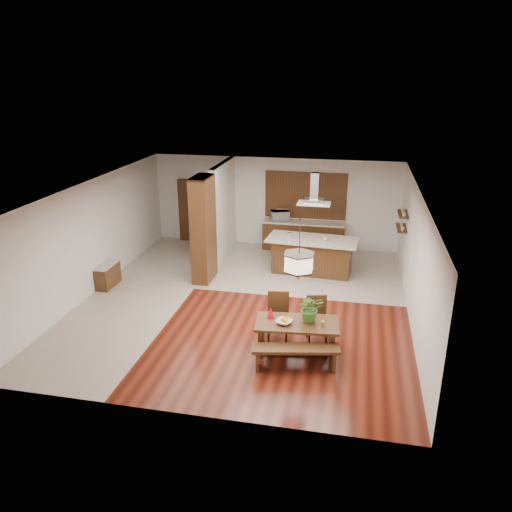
% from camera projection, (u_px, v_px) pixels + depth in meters
% --- Properties ---
extents(room_shell, '(9.00, 9.04, 2.92)m').
position_uv_depth(room_shell, '(244.00, 223.00, 11.87)').
color(room_shell, '#3E140B').
rests_on(room_shell, ground).
extents(tile_hallway, '(2.50, 9.00, 0.01)m').
position_uv_depth(tile_hallway, '(143.00, 292.00, 13.11)').
color(tile_hallway, '#B3A595').
rests_on(tile_hallway, ground).
extents(tile_kitchen, '(5.50, 4.00, 0.01)m').
position_uv_depth(tile_kitchen, '(305.00, 269.00, 14.65)').
color(tile_kitchen, '#B3A595').
rests_on(tile_kitchen, ground).
extents(soffit_band, '(8.00, 9.00, 0.02)m').
position_uv_depth(soffit_band, '(243.00, 189.00, 11.59)').
color(soffit_band, '#3C1E0F').
rests_on(soffit_band, room_shell).
extents(partition_pier, '(0.45, 1.00, 2.90)m').
position_uv_depth(partition_pier, '(203.00, 230.00, 13.45)').
color(partition_pier, '#321D0E').
rests_on(partition_pier, ground).
extents(partition_stub, '(0.18, 2.40, 2.90)m').
position_uv_depth(partition_stub, '(224.00, 210.00, 15.38)').
color(partition_stub, silver).
rests_on(partition_stub, ground).
extents(hallway_console, '(0.37, 0.88, 0.63)m').
position_uv_depth(hallway_console, '(108.00, 275.00, 13.39)').
color(hallway_console, '#321D0E').
rests_on(hallway_console, ground).
extents(hallway_doorway, '(1.10, 0.20, 2.10)m').
position_uv_depth(hallway_doorway, '(195.00, 211.00, 16.78)').
color(hallway_doorway, '#321D0E').
rests_on(hallway_doorway, ground).
extents(rear_counter, '(2.60, 0.62, 0.95)m').
position_uv_depth(rear_counter, '(303.00, 236.00, 16.09)').
color(rear_counter, '#321D0E').
rests_on(rear_counter, ground).
extents(kitchen_window, '(2.60, 0.08, 1.50)m').
position_uv_depth(kitchen_window, '(306.00, 195.00, 15.89)').
color(kitchen_window, '#97542D').
rests_on(kitchen_window, room_shell).
extents(shelf_lower, '(0.26, 0.90, 0.04)m').
position_uv_depth(shelf_lower, '(401.00, 228.00, 13.76)').
color(shelf_lower, '#321D0E').
rests_on(shelf_lower, room_shell).
extents(shelf_upper, '(0.26, 0.90, 0.04)m').
position_uv_depth(shelf_upper, '(403.00, 214.00, 13.62)').
color(shelf_upper, '#321D0E').
rests_on(shelf_upper, room_shell).
extents(dining_table, '(1.75, 0.99, 0.70)m').
position_uv_depth(dining_table, '(297.00, 330.00, 10.14)').
color(dining_table, '#321D0E').
rests_on(dining_table, ground).
extents(dining_bench, '(1.73, 0.69, 0.48)m').
position_uv_depth(dining_bench, '(295.00, 358.00, 9.67)').
color(dining_bench, '#321D0E').
rests_on(dining_bench, ground).
extents(dining_chair_left, '(0.52, 0.52, 1.04)m').
position_uv_depth(dining_chair_left, '(278.00, 317.00, 10.66)').
color(dining_chair_left, '#321D0E').
rests_on(dining_chair_left, ground).
extents(dining_chair_right, '(0.53, 0.53, 1.00)m').
position_uv_depth(dining_chair_right, '(317.00, 320.00, 10.58)').
color(dining_chair_right, '#321D0E').
rests_on(dining_chair_right, ground).
extents(pendant_lantern, '(0.64, 0.64, 1.31)m').
position_uv_depth(pendant_lantern, '(299.00, 250.00, 9.54)').
color(pendant_lantern, beige).
rests_on(pendant_lantern, room_shell).
extents(foliage_plant, '(0.60, 0.55, 0.57)m').
position_uv_depth(foliage_plant, '(310.00, 308.00, 10.03)').
color(foliage_plant, '#376E24').
rests_on(foliage_plant, dining_table).
extents(fruit_bowl, '(0.40, 0.40, 0.08)m').
position_uv_depth(fruit_bowl, '(284.00, 322.00, 10.01)').
color(fruit_bowl, beige).
rests_on(fruit_bowl, dining_table).
extents(napkin_cone, '(0.19, 0.19, 0.24)m').
position_uv_depth(napkin_cone, '(271.00, 313.00, 10.21)').
color(napkin_cone, '#B40C1C').
rests_on(napkin_cone, dining_table).
extents(gold_ornament, '(0.08, 0.08, 0.09)m').
position_uv_depth(gold_ornament, '(323.00, 324.00, 9.92)').
color(gold_ornament, gold).
rests_on(gold_ornament, dining_table).
extents(kitchen_island, '(2.60, 1.29, 1.04)m').
position_uv_depth(kitchen_island, '(312.00, 255.00, 14.22)').
color(kitchen_island, '#321D0E').
rests_on(kitchen_island, ground).
extents(range_hood, '(0.90, 0.55, 0.87)m').
position_uv_depth(range_hood, '(315.00, 189.00, 13.55)').
color(range_hood, silver).
rests_on(range_hood, room_shell).
extents(island_cup, '(0.13, 0.13, 0.09)m').
position_uv_depth(island_cup, '(325.00, 239.00, 13.84)').
color(island_cup, silver).
rests_on(island_cup, kitchen_island).
extents(microwave, '(0.67, 0.57, 0.32)m').
position_uv_depth(microwave, '(280.00, 215.00, 16.03)').
color(microwave, silver).
rests_on(microwave, rear_counter).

